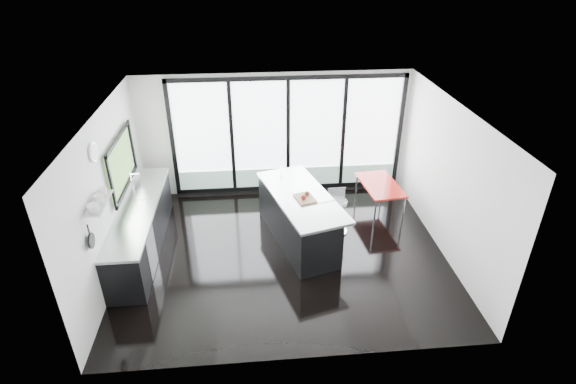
{
  "coord_description": "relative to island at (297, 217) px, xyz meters",
  "views": [
    {
      "loc": [
        -0.56,
        -6.88,
        5.17
      ],
      "look_at": [
        0.1,
        0.3,
        1.15
      ],
      "focal_mm": 28.0,
      "sensor_mm": 36.0,
      "label": 1
    }
  ],
  "objects": [
    {
      "name": "island",
      "position": [
        0.0,
        0.0,
        0.0
      ],
      "size": [
        1.63,
        2.61,
        1.29
      ],
      "color": "black",
      "rests_on": "floor"
    },
    {
      "name": "floor",
      "position": [
        -0.3,
        -0.43,
        -0.5
      ],
      "size": [
        6.0,
        5.0,
        0.0
      ],
      "primitive_type": "cube",
      "color": "black",
      "rests_on": "ground"
    },
    {
      "name": "ceiling",
      "position": [
        -0.3,
        -0.43,
        2.3
      ],
      "size": [
        6.0,
        5.0,
        0.0
      ],
      "primitive_type": "cube",
      "color": "white",
      "rests_on": "wall_back"
    },
    {
      "name": "bar_stool_near",
      "position": [
        0.56,
        -0.43,
        -0.12
      ],
      "size": [
        0.6,
        0.6,
        0.77
      ],
      "primitive_type": "cylinder",
      "rotation": [
        0.0,
        0.0,
        0.28
      ],
      "color": "silver",
      "rests_on": "floor"
    },
    {
      "name": "bar_stool_far",
      "position": [
        0.82,
        0.19,
        -0.14
      ],
      "size": [
        0.45,
        0.45,
        0.72
      ],
      "primitive_type": "cylinder",
      "rotation": [
        0.0,
        0.0,
        0.01
      ],
      "color": "silver",
      "rests_on": "floor"
    },
    {
      "name": "wall_front",
      "position": [
        -0.3,
        -2.93,
        0.9
      ],
      "size": [
        6.0,
        0.0,
        2.8
      ],
      "primitive_type": "cube",
      "color": "silver",
      "rests_on": "ground"
    },
    {
      "name": "wall_left",
      "position": [
        -3.27,
        -0.16,
        1.06
      ],
      "size": [
        0.26,
        5.0,
        2.8
      ],
      "color": "silver",
      "rests_on": "ground"
    },
    {
      "name": "wall_back",
      "position": [
        -0.02,
        2.04,
        0.77
      ],
      "size": [
        6.0,
        0.09,
        2.8
      ],
      "color": "silver",
      "rests_on": "ground"
    },
    {
      "name": "counter_cabinets",
      "position": [
        -2.97,
        -0.03,
        -0.04
      ],
      "size": [
        0.69,
        3.24,
        1.36
      ],
      "color": "black",
      "rests_on": "floor"
    },
    {
      "name": "wall_right",
      "position": [
        2.7,
        -0.43,
        0.9
      ],
      "size": [
        0.0,
        5.0,
        2.8
      ],
      "primitive_type": "cube",
      "color": "silver",
      "rests_on": "ground"
    },
    {
      "name": "red_table",
      "position": [
        1.87,
        0.88,
        -0.16
      ],
      "size": [
        0.85,
        1.33,
        0.68
      ],
      "primitive_type": "cube",
      "rotation": [
        0.0,
        0.0,
        0.1
      ],
      "color": "#A31B16",
      "rests_on": "floor"
    }
  ]
}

